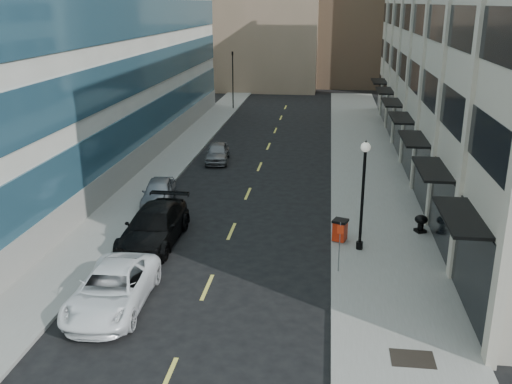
% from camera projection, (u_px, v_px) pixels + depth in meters
% --- Properties ---
extents(sidewalk_right, '(5.00, 80.00, 0.15)m').
position_uv_depth(sidewalk_right, '(374.00, 198.00, 33.56)').
color(sidewalk_right, gray).
rests_on(sidewalk_right, ground).
extents(sidewalk_left, '(3.00, 80.00, 0.15)m').
position_uv_depth(sidewalk_left, '(144.00, 188.00, 35.22)').
color(sidewalk_left, gray).
rests_on(sidewalk_left, ground).
extents(building_left, '(16.14, 46.00, 20.00)m').
position_uv_depth(building_left, '(35.00, 17.00, 39.78)').
color(building_left, silver).
rests_on(building_left, ground).
extents(skyline_tan_far, '(12.00, 14.00, 22.00)m').
position_uv_depth(skyline_tan_far, '(209.00, 2.00, 87.22)').
color(skyline_tan_far, '#957861').
rests_on(skyline_tan_far, ground).
extents(skyline_stone, '(10.00, 14.00, 20.00)m').
position_uv_depth(skyline_stone, '(437.00, 10.00, 72.47)').
color(skyline_stone, '#B3AB97').
rests_on(skyline_stone, ground).
extents(grate_far, '(1.40, 1.00, 0.01)m').
position_uv_depth(grate_far, '(413.00, 359.00, 18.28)').
color(grate_far, black).
rests_on(grate_far, sidewalk_right).
extents(road_centerline, '(0.15, 68.20, 0.01)m').
position_uv_depth(road_centerline, '(240.00, 211.00, 31.65)').
color(road_centerline, '#D8CC4C').
rests_on(road_centerline, ground).
extents(traffic_signal, '(0.66, 0.66, 6.98)m').
position_uv_depth(traffic_signal, '(232.00, 55.00, 59.66)').
color(traffic_signal, black).
rests_on(traffic_signal, ground).
extents(car_white_van, '(2.77, 5.65, 1.54)m').
position_uv_depth(car_white_van, '(112.00, 289.00, 21.43)').
color(car_white_van, white).
rests_on(car_white_van, ground).
extents(car_black_pickup, '(2.48, 5.98, 1.73)m').
position_uv_depth(car_black_pickup, '(154.00, 226.00, 27.17)').
color(car_black_pickup, black).
rests_on(car_black_pickup, ground).
extents(car_silver_sedan, '(2.27, 4.42, 1.44)m').
position_uv_depth(car_silver_sedan, '(159.00, 192.00, 32.51)').
color(car_silver_sedan, '#93959B').
rests_on(car_silver_sedan, ground).
extents(car_grey_sedan, '(2.05, 4.15, 1.36)m').
position_uv_depth(car_grey_sedan, '(217.00, 152.00, 41.22)').
color(car_grey_sedan, slate).
rests_on(car_grey_sedan, ground).
extents(trash_bin, '(0.85, 0.85, 1.08)m').
position_uv_depth(trash_bin, '(340.00, 229.00, 27.13)').
color(trash_bin, red).
rests_on(trash_bin, sidewalk_right).
extents(lamppost, '(0.43, 0.43, 5.18)m').
position_uv_depth(lamppost, '(363.00, 186.00, 25.46)').
color(lamppost, black).
rests_on(lamppost, sidewalk_right).
extents(sign_post, '(0.26, 0.06, 2.23)m').
position_uv_depth(sign_post, '(340.00, 240.00, 23.76)').
color(sign_post, slate).
rests_on(sign_post, sidewalk_right).
extents(urn_planter, '(0.64, 0.64, 0.88)m').
position_uv_depth(urn_planter, '(421.00, 222.00, 28.19)').
color(urn_planter, black).
rests_on(urn_planter, sidewalk_right).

